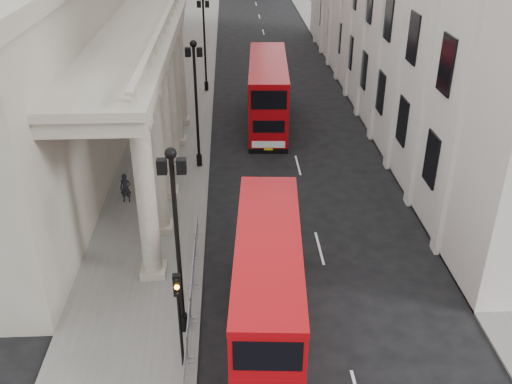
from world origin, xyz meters
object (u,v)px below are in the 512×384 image
bus_far (268,92)px  traffic_light (179,304)px  lamp_post_north (204,37)px  pedestrian_b (145,170)px  pedestrian_a (126,188)px  bus_near (268,284)px  lamp_post_south (177,233)px  lamp_post_mid (196,97)px  pedestrian_c (163,164)px

bus_far → traffic_light: bearing=-97.7°
lamp_post_north → traffic_light: bearing=-89.8°
bus_far → pedestrian_b: size_ratio=6.45×
pedestrian_a → pedestrian_b: (0.87, 2.30, 0.03)m
lamp_post_north → pedestrian_a: bearing=-101.1°
lamp_post_north → bus_far: bearing=-58.7°
bus_near → traffic_light: bearing=-145.6°
lamp_post_south → lamp_post_mid: 16.00m
pedestrian_a → pedestrian_c: pedestrian_c is taller
lamp_post_mid → lamp_post_north: size_ratio=1.00×
lamp_post_south → traffic_light: lamp_post_south is taller
pedestrian_b → lamp_post_north: bearing=-125.5°
traffic_light → pedestrian_a: size_ratio=2.45×
lamp_post_mid → lamp_post_north: bearing=90.0°
lamp_post_north → bus_near: lamp_post_north is taller
bus_near → bus_far: bearing=90.2°
pedestrian_a → bus_far: bearing=56.3°
lamp_post_south → pedestrian_c: (-2.17, 14.29, -3.83)m
bus_near → pedestrian_c: bus_near is taller
lamp_post_mid → pedestrian_c: size_ratio=4.34×
lamp_post_south → pedestrian_a: (-4.08, 11.27, -3.91)m
traffic_light → pedestrian_a: 14.09m
lamp_post_mid → lamp_post_north: same height
lamp_post_north → traffic_light: size_ratio=1.93×
pedestrian_c → pedestrian_b: bearing=-142.8°
pedestrian_b → bus_far: bearing=-154.8°
lamp_post_south → lamp_post_mid: (0.00, 16.00, 0.00)m
bus_far → pedestrian_a: 15.51m
bus_near → bus_far: (1.54, 23.71, 0.24)m
bus_far → lamp_post_north: bearing=124.5°
bus_near → pedestrian_b: bus_near is taller
bus_near → pedestrian_b: 15.21m
lamp_post_south → pedestrian_c: size_ratio=4.34×
lamp_post_south → lamp_post_mid: size_ratio=1.00×
lamp_post_south → lamp_post_mid: bearing=90.0°
lamp_post_south → pedestrian_a: 12.61m
bus_far → pedestrian_a: (-9.13, -12.43, -1.62)m
pedestrian_a → pedestrian_b: bearing=71.8°
traffic_light → bus_near: (3.40, 2.00, -0.72)m
lamp_post_south → pedestrian_c: 14.96m
lamp_post_south → lamp_post_north: size_ratio=1.00×
bus_far → pedestrian_b: (-8.26, -10.13, -1.59)m
lamp_post_mid → pedestrian_b: 5.59m
lamp_post_mid → lamp_post_north: 16.00m
lamp_post_mid → pedestrian_a: lamp_post_mid is taller
bus_near → pedestrian_c: 15.45m
lamp_post_north → pedestrian_c: lamp_post_north is taller
pedestrian_c → lamp_post_south: bearing=-79.4°
pedestrian_b → pedestrian_a: bearing=43.6°
bus_near → lamp_post_north: bearing=100.2°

